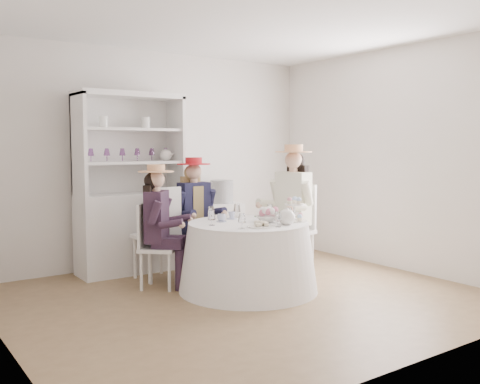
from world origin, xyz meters
TOP-DOWN VIEW (x-y plane):
  - ground at (0.00, 0.00)m, footprint 4.50×4.50m
  - ceiling at (0.00, 0.00)m, footprint 4.50×4.50m
  - wall_back at (0.00, 2.00)m, footprint 4.50×0.00m
  - wall_front at (0.00, -2.00)m, footprint 4.50×0.00m
  - wall_right at (2.25, 0.00)m, footprint 0.00×4.50m
  - tea_table at (0.17, 0.19)m, footprint 1.45×1.45m
  - hutch at (-0.48, 1.69)m, footprint 1.27×0.50m
  - side_table at (0.85, 1.73)m, footprint 0.56×0.56m
  - hatbox at (0.85, 1.73)m, footprint 0.40×0.40m
  - guest_left at (-0.54, 0.82)m, footprint 0.56×0.55m
  - guest_mid at (0.09, 1.14)m, footprint 0.49×0.52m
  - guest_right at (1.06, 0.54)m, footprint 0.61×0.57m
  - spare_chair at (-0.39, 1.11)m, footprint 0.47×0.47m
  - teacup_a at (-0.03, 0.39)m, footprint 0.11×0.11m
  - teacup_b at (0.17, 0.50)m, footprint 0.09×0.09m
  - teacup_c at (0.42, 0.25)m, footprint 0.09×0.09m
  - flower_bowl at (0.36, 0.10)m, footprint 0.26×0.26m
  - flower_arrangement at (0.39, 0.15)m, footprint 0.19×0.19m
  - table_teapot at (0.40, -0.16)m, footprint 0.24×0.17m
  - sandwich_plate at (0.09, -0.13)m, footprint 0.28×0.28m
  - cupcake_stand at (0.61, -0.02)m, footprint 0.27×0.27m
  - stemware_set at (0.17, 0.19)m, footprint 0.90×0.90m

SIDE VIEW (x-z plane):
  - ground at x=0.00m, z-range 0.00..0.00m
  - tea_table at x=0.17m, z-range 0.00..0.71m
  - side_table at x=0.85m, z-range 0.00..0.74m
  - spare_chair at x=-0.39m, z-range 0.04..1.09m
  - sandwich_plate at x=0.09m, z-range 0.70..0.76m
  - guest_left at x=-0.54m, z-range 0.08..1.40m
  - flower_bowl at x=0.36m, z-range 0.72..0.78m
  - teacup_c at x=0.42m, z-range 0.72..0.78m
  - teacup_b at x=0.17m, z-range 0.72..0.79m
  - teacup_a at x=-0.03m, z-range 0.72..0.79m
  - hutch at x=-0.48m, z-range -0.31..1.82m
  - guest_mid at x=0.09m, z-range 0.09..1.47m
  - stemware_set at x=0.17m, z-range 0.72..0.87m
  - table_teapot at x=0.40m, z-range 0.70..0.88m
  - flower_arrangement at x=0.39m, z-range 0.77..0.84m
  - cupcake_stand at x=0.61m, z-range 0.68..0.93m
  - guest_right at x=1.06m, z-range 0.10..1.62m
  - hatbox at x=0.85m, z-range 0.74..1.05m
  - wall_back at x=0.00m, z-range -0.90..3.60m
  - wall_front at x=0.00m, z-range -0.90..3.60m
  - wall_right at x=2.25m, z-range -0.90..3.60m
  - ceiling at x=0.00m, z-range 2.70..2.70m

